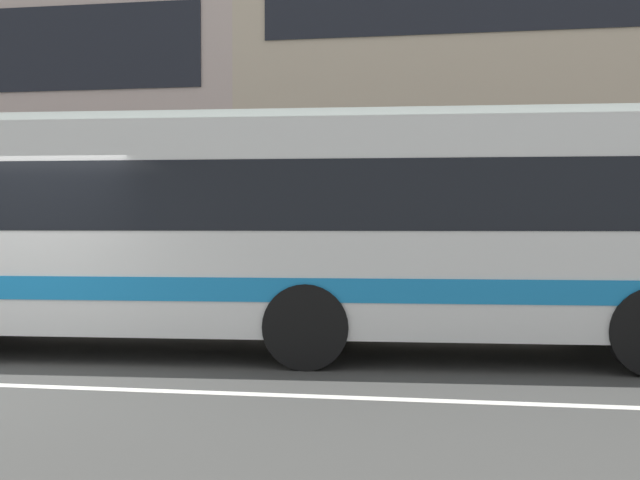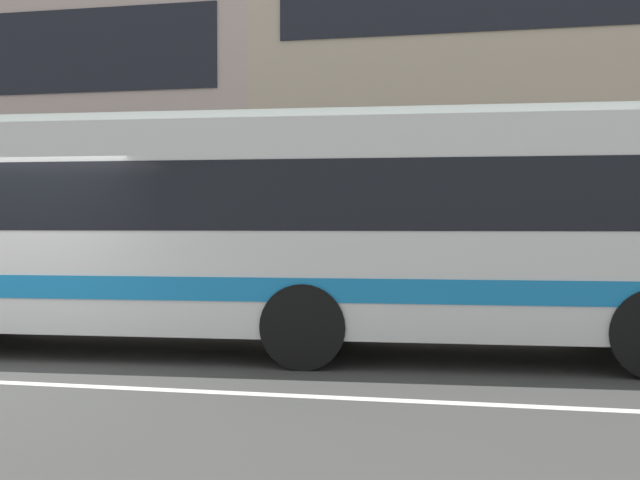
{
  "view_description": "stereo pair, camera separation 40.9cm",
  "coord_description": "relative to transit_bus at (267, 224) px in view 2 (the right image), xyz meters",
  "views": [
    {
      "loc": [
        4.92,
        -7.49,
        1.72
      ],
      "look_at": [
        3.4,
        2.1,
        1.49
      ],
      "focal_mm": 43.71,
      "sensor_mm": 36.0,
      "label": 1
    },
    {
      "loc": [
        5.32,
        -7.41,
        1.72
      ],
      "look_at": [
        3.4,
        2.1,
        1.49
      ],
      "focal_mm": 43.71,
      "sensor_mm": 36.0,
      "label": 2
    }
  ],
  "objects": [
    {
      "name": "transit_bus",
      "position": [
        0.0,
        0.0,
        0.0
      ],
      "size": [
        11.27,
        3.17,
        3.05
      ],
      "color": "silver",
      "rests_on": "ground_plane"
    },
    {
      "name": "apartment_block_left",
      "position": [
        -11.92,
        12.56,
        3.38
      ],
      "size": [
        18.8,
        10.03,
        10.13
      ],
      "color": "#BEA89F",
      "rests_on": "ground_plane"
    }
  ]
}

